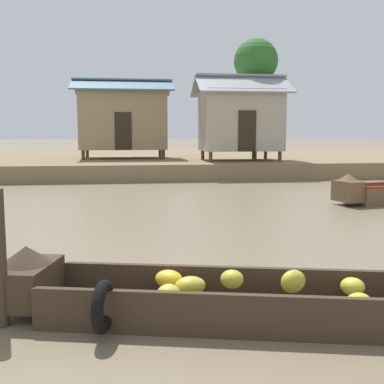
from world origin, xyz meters
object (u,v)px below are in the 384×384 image
(banana_boat, at_px, (261,298))
(palm_tree_near, at_px, (256,62))
(stilt_house_left, at_px, (123,119))
(stilt_house_mid_left, at_px, (240,119))

(banana_boat, bearing_deg, palm_tree_near, 75.00)
(banana_boat, height_order, stilt_house_left, stilt_house_left)
(palm_tree_near, bearing_deg, stilt_house_mid_left, -134.46)
(stilt_house_left, distance_m, stilt_house_mid_left, 6.02)
(stilt_house_left, bearing_deg, banana_boat, -85.35)
(banana_boat, xyz_separation_m, stilt_house_mid_left, (3.82, 16.92, 2.38))
(banana_boat, distance_m, palm_tree_near, 19.24)
(banana_boat, xyz_separation_m, palm_tree_near, (4.80, 17.91, 5.13))
(stilt_house_left, height_order, stilt_house_mid_left, stilt_house_left)
(stilt_house_mid_left, relative_size, palm_tree_near, 0.74)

